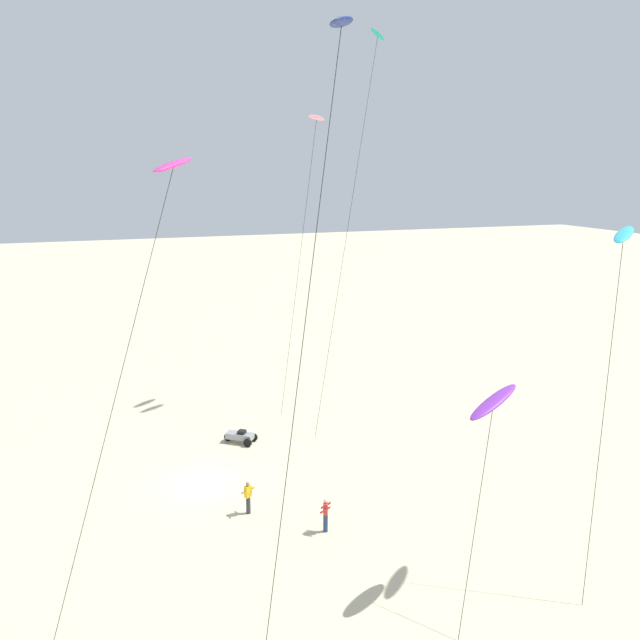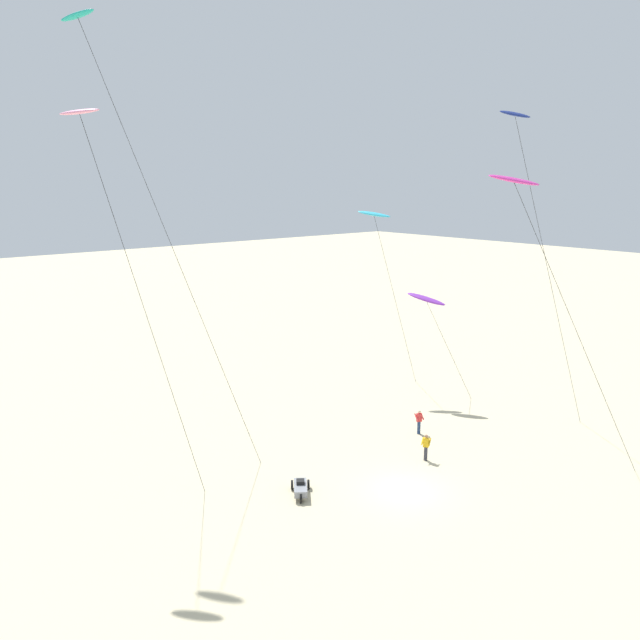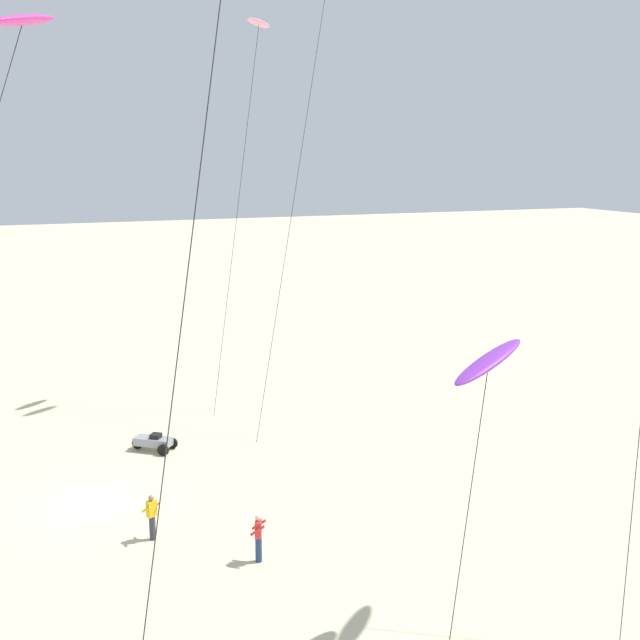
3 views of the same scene
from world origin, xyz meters
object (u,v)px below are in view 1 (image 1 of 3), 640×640
kite_navy (340,39)px  kite_flyer_nearest (248,497)px  kite_teal (376,48)px  kite_pink (316,124)px  kite_flyer_middle (326,514)px  kite_magenta (172,168)px  kite_cyan (623,238)px  kite_purple (493,403)px  beach_buggy (240,436)px

kite_navy → kite_flyer_nearest: 21.64m
kite_teal → kite_flyer_nearest: kite_teal is taller
kite_pink → kite_flyer_nearest: size_ratio=12.15×
kite_flyer_nearest → kite_flyer_middle: bearing=46.7°
kite_magenta → kite_teal: (-16.96, 16.01, 7.86)m
kite_cyan → kite_flyer_middle: kite_cyan is taller
kite_cyan → kite_teal: size_ratio=0.56×
kite_pink → kite_flyer_middle: kite_pink is taller
kite_purple → kite_magenta: kite_magenta is taller
kite_pink → kite_flyer_middle: bearing=-18.0°
kite_purple → kite_magenta: size_ratio=0.49×
kite_magenta → kite_teal: 24.61m
kite_flyer_middle → kite_teal: bearing=150.2°
kite_magenta → beach_buggy: kite_magenta is taller
kite_purple → kite_flyer_middle: 10.27m
kite_navy → beach_buggy: size_ratio=10.76×
kite_purple → kite_teal: (-22.97, 5.07, 16.62)m
kite_navy → beach_buggy: kite_navy is taller
kite_purple → beach_buggy: (-17.29, -6.16, -7.43)m
kite_navy → kite_magenta: 8.67m
beach_buggy → kite_purple: bearing=19.6°
kite_flyer_middle → kite_navy: bearing=-16.7°
kite_teal → kite_flyer_middle: bearing=-29.8°
kite_cyan → kite_magenta: bearing=-109.5°
kite_navy → kite_teal: (-23.42, 11.67, 4.03)m
kite_cyan → kite_purple: kite_cyan is taller
kite_flyer_nearest → kite_purple: bearing=41.4°
beach_buggy → kite_teal: bearing=116.8°
kite_teal → kite_pink: bearing=-117.0°
kite_navy → kite_teal: kite_teal is taller
kite_flyer_nearest → kite_cyan: bearing=57.1°
kite_purple → kite_flyer_middle: bearing=-141.5°
kite_cyan → kite_flyer_middle: bearing=-119.2°
kite_magenta → beach_buggy: size_ratio=8.69×
kite_purple → kite_flyer_nearest: size_ratio=5.06×
beach_buggy → kite_cyan: bearing=34.5°
kite_cyan → kite_magenta: (-5.88, -16.57, 2.66)m
kite_magenta → kite_pink: (-18.80, 12.38, 2.99)m
kite_cyan → kite_navy: bearing=-87.3°
kite_cyan → kite_flyer_nearest: bearing=-122.9°
kite_purple → kite_flyer_middle: size_ratio=5.06×
kite_cyan → kite_teal: bearing=-178.6°
kite_flyer_middle → beach_buggy: (-11.39, -1.46, -0.46)m
kite_magenta → beach_buggy: (-11.28, 4.79, -16.20)m
kite_navy → kite_pink: (-25.26, 8.04, -0.83)m
kite_purple → kite_teal: kite_teal is taller
kite_magenta → kite_flyer_nearest: kite_magenta is taller
kite_flyer_nearest → kite_flyer_middle: same height
kite_cyan → kite_navy: 13.85m
kite_navy → kite_magenta: kite_navy is taller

